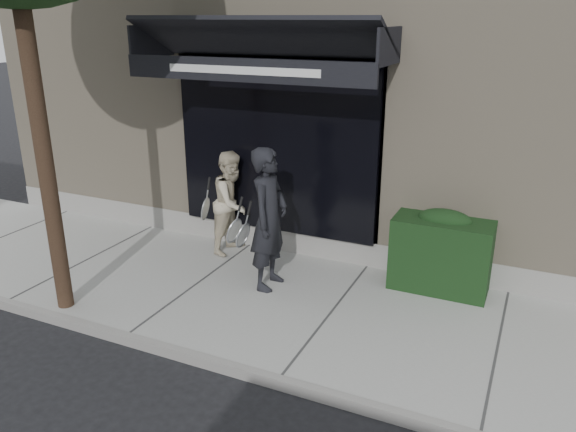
% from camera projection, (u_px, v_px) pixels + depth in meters
% --- Properties ---
extents(ground, '(80.00, 80.00, 0.00)m').
position_uv_depth(ground, '(332.00, 319.00, 7.19)').
color(ground, black).
rests_on(ground, ground).
extents(sidewalk, '(20.00, 3.00, 0.12)m').
position_uv_depth(sidewalk, '(332.00, 315.00, 7.17)').
color(sidewalk, '#9E9E99').
rests_on(sidewalk, ground).
extents(curb, '(20.00, 0.10, 0.14)m').
position_uv_depth(curb, '(279.00, 382.00, 5.84)').
color(curb, gray).
rests_on(curb, ground).
extents(building_facade, '(14.30, 8.04, 5.64)m').
position_uv_depth(building_facade, '(428.00, 69.00, 10.51)').
color(building_facade, tan).
rests_on(building_facade, ground).
extents(hedge, '(1.30, 0.70, 1.14)m').
position_uv_depth(hedge, '(442.00, 251.00, 7.60)').
color(hedge, black).
rests_on(hedge, sidewalk).
extents(pedestrian_front, '(0.72, 0.82, 1.96)m').
position_uv_depth(pedestrian_front, '(269.00, 219.00, 7.51)').
color(pedestrian_front, black).
rests_on(pedestrian_front, sidewalk).
extents(pedestrian_back, '(0.76, 0.88, 1.62)m').
position_uv_depth(pedestrian_back, '(233.00, 202.00, 8.74)').
color(pedestrian_back, beige).
rests_on(pedestrian_back, sidewalk).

